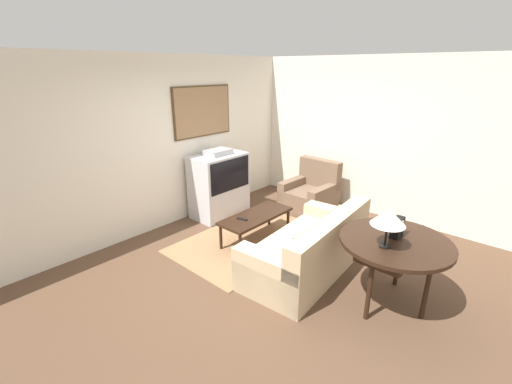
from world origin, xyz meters
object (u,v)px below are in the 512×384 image
(couch, at_px, (310,250))
(coffee_table, at_px, (256,217))
(console_table, at_px, (395,246))
(tv, at_px, (219,185))
(mantel_clock, at_px, (397,227))
(armchair, at_px, (310,194))
(table_lamp, at_px, (389,218))

(couch, height_order, coffee_table, couch)
(coffee_table, height_order, console_table, console_table)
(tv, relative_size, coffee_table, 1.00)
(couch, relative_size, mantel_clock, 9.05)
(armchair, relative_size, mantel_clock, 4.16)
(couch, relative_size, console_table, 1.69)
(coffee_table, bearing_deg, tv, 74.77)
(coffee_table, bearing_deg, armchair, 2.92)
(coffee_table, xyz_separation_m, table_lamp, (-0.34, -2.05, 0.73))
(armchair, height_order, console_table, armchair)
(armchair, bearing_deg, tv, -127.40)
(mantel_clock, bearing_deg, coffee_table, 88.94)
(couch, height_order, armchair, armchair)
(armchair, height_order, mantel_clock, mantel_clock)
(table_lamp, distance_m, mantel_clock, 0.37)
(tv, distance_m, table_lamp, 3.30)
(armchair, xyz_separation_m, coffee_table, (-1.61, -0.08, 0.10))
(coffee_table, bearing_deg, console_table, -93.32)
(console_table, distance_m, table_lamp, 0.45)
(tv, relative_size, mantel_clock, 5.52)
(armchair, xyz_separation_m, mantel_clock, (-1.64, -2.13, 0.61))
(armchair, height_order, coffee_table, armchair)
(tv, bearing_deg, mantel_clock, -96.25)
(coffee_table, bearing_deg, table_lamp, -99.54)
(armchair, relative_size, table_lamp, 2.18)
(console_table, bearing_deg, tv, 82.37)
(couch, distance_m, console_table, 1.12)
(couch, bearing_deg, console_table, 87.06)
(console_table, relative_size, mantel_clock, 5.37)
(armchair, bearing_deg, couch, -55.11)
(couch, distance_m, mantel_clock, 1.17)
(coffee_table, height_order, mantel_clock, mantel_clock)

